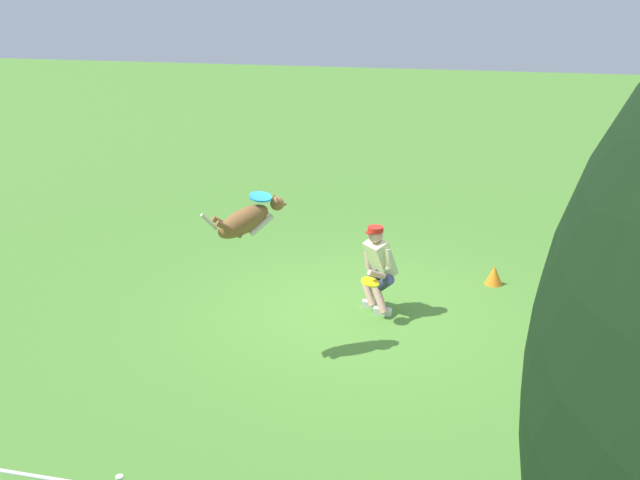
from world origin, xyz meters
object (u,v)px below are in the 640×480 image
person (378,266)px  frisbee_held (370,282)px  frisbee_flying (260,197)px  dog (247,220)px  training_cone (494,275)px

person → frisbee_held: (0.05, 0.38, -0.09)m
frisbee_flying → frisbee_held: (-1.20, -1.03, -1.44)m
frisbee_held → dog: bearing=41.1°
person → frisbee_flying: frisbee_flying is taller
person → frisbee_flying: bearing=4.5°
dog → frisbee_held: 2.12m
frisbee_flying → frisbee_held: frisbee_flying is taller
frisbee_flying → person: bearing=-131.5°
person → frisbee_held: bearing=38.4°
person → frisbee_flying: 2.32m
person → frisbee_held: size_ratio=5.12×
person → frisbee_flying: size_ratio=4.68×
dog → frisbee_flying: bearing=8.1°
training_cone → dog: bearing=43.8°
person → training_cone: person is taller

